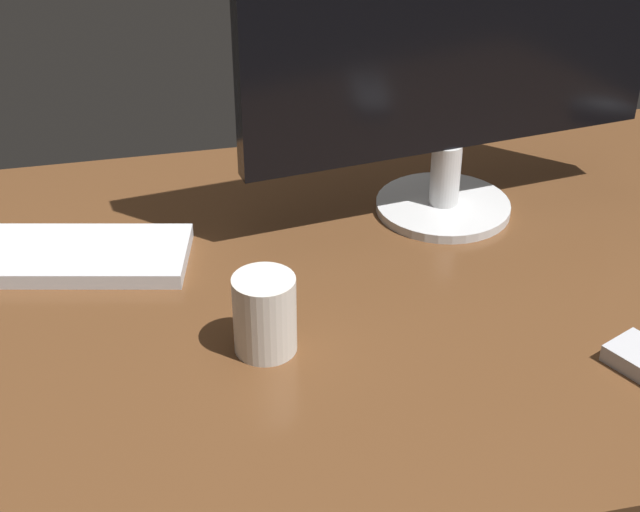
# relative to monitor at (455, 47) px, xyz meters

# --- Properties ---
(desk) EXTENTS (1.40, 0.84, 0.02)m
(desk) POSITION_rel_monitor_xyz_m (-0.16, -0.15, -0.25)
(desk) COLOR brown
(desk) RESTS_ON ground
(monitor) EXTENTS (0.58, 0.19, 0.42)m
(monitor) POSITION_rel_monitor_xyz_m (0.00, 0.00, 0.00)
(monitor) COLOR silver
(monitor) RESTS_ON desk
(keyboard) EXTENTS (0.43, 0.22, 0.02)m
(keyboard) POSITION_rel_monitor_xyz_m (-0.57, -0.01, -0.23)
(keyboard) COLOR silver
(keyboard) RESTS_ON desk
(coffee_mug) EXTENTS (0.07, 0.07, 0.09)m
(coffee_mug) POSITION_rel_monitor_xyz_m (-0.30, -0.26, -0.19)
(coffee_mug) COLOR silver
(coffee_mug) RESTS_ON desk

